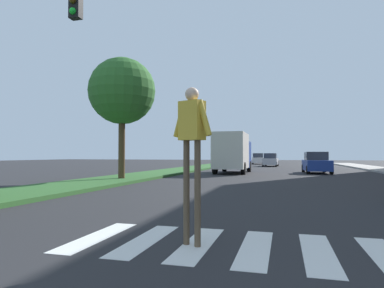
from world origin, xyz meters
The scene contains 10 objects.
ground_plane centered at (0.00, 30.00, 0.00)m, with size 140.00×140.00×0.00m, color #262628.
crosswalk centered at (0.00, 6.25, 0.00)m, with size 5.85×2.20×0.01m.
median_strip centered at (-8.45, 28.00, 0.07)m, with size 3.38×64.00×0.15m, color #2D5B28.
tree_mid centered at (-8.14, 17.73, 4.92)m, with size 3.67×3.67×6.63m.
traffic_light_gantry centered at (-4.41, 7.96, 4.36)m, with size 9.00×0.30×6.00m.
pedestrian_performer centered at (-0.97, 6.11, 1.66)m, with size 0.72×0.37×2.49m.
sedan_midblock centered at (2.88, 28.92, 0.78)m, with size 2.04×4.19×1.67m.
sedan_distant centered at (-1.17, 44.49, 0.76)m, with size 1.91×4.60×1.64m.
sedan_far_horizon centered at (-3.49, 54.72, 0.79)m, with size 2.08×4.19×1.70m.
truck_box_delivery centered at (-3.46, 27.49, 1.63)m, with size 2.40×6.20×3.10m.
Camera 1 is at (0.43, 1.01, 1.42)m, focal length 31.41 mm.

